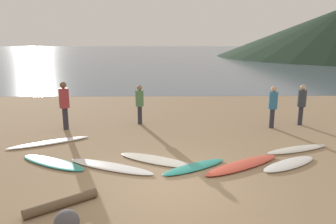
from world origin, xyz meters
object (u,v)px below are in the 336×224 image
Objects in this scene: surfboard_3 at (156,160)px; beach_rock_near at (67,222)px; surfboard_0 at (49,143)px; person_2 at (140,101)px; surfboard_6 at (289,164)px; surfboard_1 at (53,163)px; person_0 at (64,102)px; driftwood_log at (62,203)px; person_1 at (302,101)px; surfboard_4 at (194,167)px; surfboard_7 at (297,149)px; person_3 at (273,104)px; surfboard_2 at (111,167)px; surfboard_5 at (243,165)px.

beach_rock_near reaches higher than surfboard_3.
person_2 is (2.81, 2.41, 0.89)m from surfboard_0.
surfboard_1 is at bearing 146.31° from surfboard_6.
person_0 reaches higher than driftwood_log.
beach_rock_near is (0.38, -0.91, 0.13)m from driftwood_log.
person_1 is 9.82m from driftwood_log.
surfboard_0 is at bearing 122.82° from surfboard_4.
person_0 is (-7.79, 2.43, 1.03)m from surfboard_7.
driftwood_log is at bearing -24.88° from person_1.
person_1 is at bearing 60.03° from person_3.
surfboard_3 is 1.17× the size of surfboard_6.
surfboard_2 is at bearing 93.37° from person_0.
surfboard_1 is 1.40× the size of person_3.
surfboard_0 is 5.03m from surfboard_4.
surfboard_1 is at bearing 167.28° from surfboard_7.
surfboard_0 and surfboard_3 have the same top height.
surfboard_2 is 5.73× the size of beach_rock_near.
person_0 is 1.19× the size of driftwood_log.
surfboard_5 is 1.45× the size of person_0.
person_2 is at bearing -67.01° from person_1.
surfboard_3 is 1.16m from surfboard_4.
surfboard_6 is 1.09× the size of person_0.
surfboard_2 is 4.48m from person_0.
surfboard_3 is 5.58m from person_3.
person_1 reaches higher than driftwood_log.
surfboard_7 is 8.22m from person_0.
person_0 is 7.81m from person_3.
surfboard_5 reaches higher than surfboard_1.
person_0 reaches higher than surfboard_4.
surfboard_2 is 1.16× the size of surfboard_7.
surfboard_0 is 1.89m from surfboard_1.
driftwood_log is (-0.67, -2.06, 0.06)m from surfboard_2.
surfboard_2 is at bearing 71.92° from driftwood_log.
surfboard_7 is at bearing -35.10° from surfboard_0.
surfboard_6 reaches higher than surfboard_0.
surfboard_0 is 1.72× the size of driftwood_log.
person_3 is at bearing 43.44° from driftwood_log.
surfboard_1 is 1.14× the size of surfboard_6.
surfboard_2 is 1.31× the size of surfboard_6.
beach_rock_near is (-3.84, -3.01, 0.17)m from surfboard_5.
person_3 is at bearing 65.42° from surfboard_3.
surfboard_4 is 5.20m from person_3.
surfboard_1 is 6.47m from surfboard_6.
driftwood_log reaches higher than surfboard_6.
person_2 is at bearing 108.40° from surfboard_2.
driftwood_log is at bearing 77.54° from person_0.
surfboard_0 is 3.87m from surfboard_3.
surfboard_5 is (1.32, 0.11, 0.01)m from surfboard_4.
surfboard_7 is (0.70, 1.19, -0.00)m from surfboard_6.
surfboard_5 is at bearing -12.83° from person_1.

